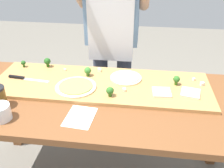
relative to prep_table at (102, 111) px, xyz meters
The scene contains 20 objects.
prep_table is the anchor object (origin of this frame).
cutting_board 0.18m from the prep_table, 102.95° to the left, with size 1.39×0.45×0.02m, color #B27F47.
chefs_knife 0.57m from the prep_table, 167.92° to the left, with size 0.29×0.05×0.02m.
pizza_whole_cheese_artichoke 0.28m from the prep_table, 59.01° to the left, with size 0.21×0.21×0.02m.
pizza_whole_pesto_green 0.22m from the prep_table, 162.59° to the left, with size 0.26×0.26×0.02m.
pizza_slice_far_left 0.38m from the prep_table, ahead, with size 0.11×0.11×0.01m, color beige.
pizza_slice_near_left 0.55m from the prep_table, ahead, with size 0.11×0.11×0.01m, color beige.
broccoli_floret_back_mid 0.17m from the prep_table, 13.75° to the right, with size 0.05×0.05×0.06m.
broccoli_floret_back_right 0.51m from the prep_table, 21.03° to the left, with size 0.04×0.04×0.06m.
broccoli_floret_front_mid 0.70m from the prep_table, 154.97° to the left, with size 0.03×0.03×0.05m.
broccoli_floret_center_right 0.57m from the prep_table, 144.92° to the left, with size 0.05×0.05×0.07m.
broccoli_floret_back_left 0.30m from the prep_table, 121.21° to the left, with size 0.05×0.05×0.06m.
cheese_crumble_a 0.43m from the prep_table, 138.78° to the left, with size 0.02×0.02×0.02m, color silver.
cheese_crumble_b 0.33m from the prep_table, 102.63° to the left, with size 0.02×0.02×0.02m, color white.
cheese_crumble_c 0.65m from the prep_table, 16.76° to the left, with size 0.02×0.02×0.02m, color white.
cheese_crumble_d 0.19m from the prep_table, 22.14° to the left, with size 0.02×0.02×0.02m, color white.
cheese_crumble_f 0.63m from the prep_table, 23.30° to the left, with size 0.02×0.02×0.02m, color white.
flour_cup 0.58m from the prep_table, 151.13° to the right, with size 0.11×0.11×0.08m.
recipe_note 0.24m from the prep_table, 112.50° to the right, with size 0.15×0.19×0.00m, color white.
cook_center 0.69m from the prep_table, 91.69° to the left, with size 0.54×0.39×1.67m.
Camera 1 is at (0.22, -1.22, 1.60)m, focal length 39.70 mm.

